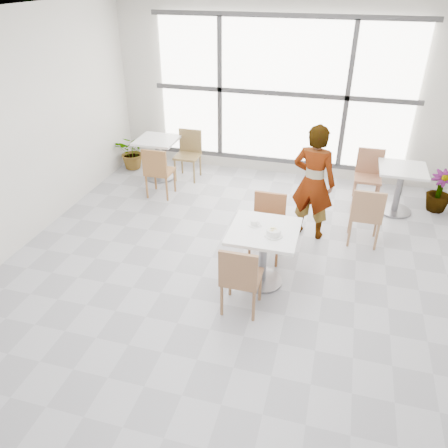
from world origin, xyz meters
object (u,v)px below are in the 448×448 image
(person, at_px, (313,183))
(plant_right, at_px, (440,191))
(chair_near, at_px, (240,276))
(bg_chair_left_near, at_px, (158,170))
(chair_far, at_px, (268,222))
(bg_chair_right_near, at_px, (366,213))
(coffee_cup, at_px, (254,223))
(bg_chair_right_far, at_px, (369,172))
(plant_left, at_px, (133,152))
(bg_table_right, at_px, (400,184))
(oatmeal_bowl, at_px, (274,232))
(main_table, at_px, (263,246))
(bg_chair_left_far, at_px, (189,151))
(bg_table_left, at_px, (158,153))

(person, xyz_separation_m, plant_right, (1.89, 1.28, -0.49))
(chair_near, relative_size, bg_chair_left_near, 1.00)
(chair_far, bearing_deg, plant_right, 39.18)
(chair_far, xyz_separation_m, bg_chair_right_near, (1.25, 0.58, 0.00))
(coffee_cup, xyz_separation_m, bg_chair_left_near, (-1.99, 1.76, -0.28))
(bg_chair_left_near, height_order, bg_chair_right_near, same)
(bg_chair_left_near, height_order, bg_chair_right_far, same)
(plant_left, bearing_deg, person, -23.98)
(bg_table_right, bearing_deg, chair_far, -135.49)
(oatmeal_bowl, relative_size, bg_chair_right_far, 0.24)
(person, bearing_deg, bg_chair_right_far, -108.60)
(bg_chair_right_near, bearing_deg, main_table, 45.46)
(bg_table_right, distance_m, bg_chair_right_near, 1.25)
(chair_near, relative_size, plant_right, 1.29)
(coffee_cup, xyz_separation_m, bg_chair_left_far, (-1.78, 2.70, -0.28))
(bg_chair_left_far, distance_m, bg_chair_right_far, 3.14)
(chair_far, distance_m, bg_table_right, 2.46)
(oatmeal_bowl, relative_size, bg_chair_right_near, 0.24)
(bg_table_left, bearing_deg, bg_chair_left_far, 22.40)
(bg_chair_left_near, xyz_separation_m, bg_chair_right_far, (3.35, 0.80, 0.00))
(person, xyz_separation_m, bg_chair_left_far, (-2.34, 1.47, -0.32))
(chair_near, xyz_separation_m, plant_right, (2.46, 3.19, -0.16))
(oatmeal_bowl, relative_size, coffee_cup, 1.32)
(plant_left, bearing_deg, main_table, -42.84)
(bg_chair_left_far, relative_size, plant_right, 1.29)
(bg_table_left, bearing_deg, person, -23.78)
(plant_left, bearing_deg, chair_far, -36.48)
(chair_near, distance_m, bg_table_left, 3.91)
(person, height_order, plant_right, person)
(person, distance_m, bg_chair_right_far, 1.59)
(bg_table_left, bearing_deg, coffee_cup, -47.35)
(plant_right, bearing_deg, chair_far, -140.82)
(bg_table_right, relative_size, bg_chair_left_far, 0.86)
(chair_far, height_order, bg_table_left, chair_far)
(chair_near, bearing_deg, bg_table_right, -121.67)
(plant_left, bearing_deg, plant_right, -2.98)
(plant_left, bearing_deg, bg_table_left, -24.81)
(oatmeal_bowl, xyz_separation_m, bg_chair_left_far, (-2.04, 2.86, -0.29))
(person, distance_m, plant_left, 3.87)
(coffee_cup, distance_m, person, 1.35)
(bg_chair_left_near, relative_size, plant_right, 1.29)
(main_table, height_order, chair_far, chair_far)
(coffee_cup, xyz_separation_m, bg_chair_right_far, (1.36, 2.57, -0.28))
(main_table, height_order, plant_right, main_table)
(bg_table_left, bearing_deg, chair_far, -39.19)
(bg_table_left, relative_size, plant_right, 1.12)
(chair_far, bearing_deg, bg_table_left, 140.81)
(bg_table_left, xyz_separation_m, bg_chair_right_near, (3.61, -1.34, 0.01))
(bg_table_left, distance_m, bg_chair_left_near, 0.78)
(bg_table_left, bearing_deg, plant_right, 0.23)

